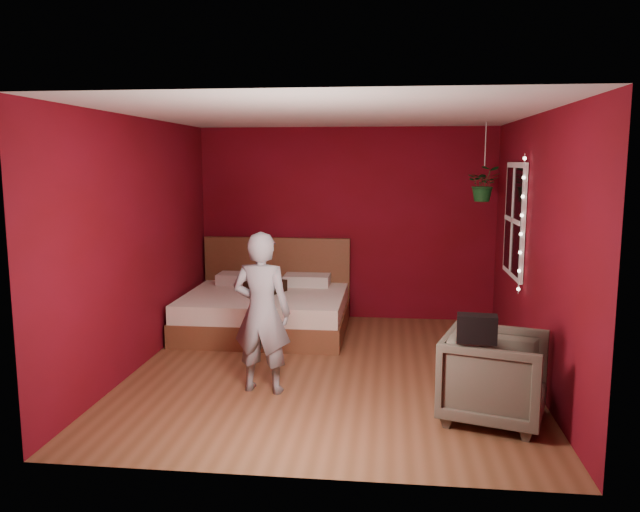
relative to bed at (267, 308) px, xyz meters
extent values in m
plane|color=brown|center=(0.95, -1.44, -0.29)|extent=(4.50, 4.50, 0.00)
cube|color=maroon|center=(0.95, 0.82, 1.01)|extent=(4.00, 0.02, 2.60)
cube|color=maroon|center=(0.95, -3.70, 1.01)|extent=(4.00, 0.02, 2.60)
cube|color=maroon|center=(-1.06, -1.44, 1.01)|extent=(0.02, 4.50, 2.60)
cube|color=maroon|center=(2.96, -1.44, 1.01)|extent=(0.02, 4.50, 2.60)
cube|color=silver|center=(0.95, -1.44, 2.32)|extent=(4.00, 4.50, 0.02)
cube|color=white|center=(2.92, -0.54, 1.21)|extent=(0.04, 0.97, 1.27)
cube|color=black|center=(2.91, -0.54, 1.21)|extent=(0.02, 0.85, 1.15)
cube|color=white|center=(2.90, -0.54, 1.21)|extent=(0.03, 0.05, 1.15)
cube|color=white|center=(2.90, -0.54, 1.21)|extent=(0.03, 0.85, 0.05)
cylinder|color=silver|center=(2.89, -1.06, 1.21)|extent=(0.01, 0.01, 1.45)
sphere|color=#FFF2CC|center=(2.89, -1.06, 0.54)|extent=(0.04, 0.04, 0.04)
sphere|color=#FFF2CC|center=(2.89, -1.06, 0.73)|extent=(0.04, 0.04, 0.04)
sphere|color=#FFF2CC|center=(2.89, -1.06, 0.92)|extent=(0.04, 0.04, 0.04)
sphere|color=#FFF2CC|center=(2.89, -1.06, 1.12)|extent=(0.04, 0.04, 0.04)
sphere|color=#FFF2CC|center=(2.89, -1.06, 1.31)|extent=(0.04, 0.04, 0.04)
sphere|color=#FFF2CC|center=(2.89, -1.06, 1.50)|extent=(0.04, 0.04, 0.04)
sphere|color=#FFF2CC|center=(2.89, -1.06, 1.69)|extent=(0.04, 0.04, 0.04)
sphere|color=#FFF2CC|center=(2.89, -1.06, 1.89)|extent=(0.04, 0.04, 0.04)
cube|color=brown|center=(0.00, -0.09, -0.15)|extent=(2.01, 1.71, 0.28)
cube|color=white|center=(0.00, -0.09, 0.10)|extent=(1.97, 1.68, 0.22)
cube|color=brown|center=(0.00, 0.72, 0.27)|extent=(2.01, 0.08, 1.11)
cube|color=silver|center=(-0.45, 0.48, 0.29)|extent=(0.60, 0.38, 0.14)
cube|color=silver|center=(0.45, 0.48, 0.29)|extent=(0.60, 0.38, 0.14)
imported|color=slate|center=(0.38, -2.10, 0.47)|extent=(0.59, 0.42, 1.51)
imported|color=#5E594A|center=(2.43, -2.54, 0.09)|extent=(1.02, 1.00, 0.75)
cube|color=black|center=(2.23, -2.81, 0.57)|extent=(0.32, 0.18, 0.22)
cube|color=black|center=(-0.01, -0.01, 0.29)|extent=(0.53, 0.53, 0.14)
cylinder|color=silver|center=(2.65, 0.00, 2.06)|extent=(0.01, 0.01, 0.51)
imported|color=#195A25|center=(2.65, 0.00, 1.59)|extent=(0.41, 0.36, 0.42)
camera|label=1|loc=(1.55, -7.63, 1.86)|focal=35.00mm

